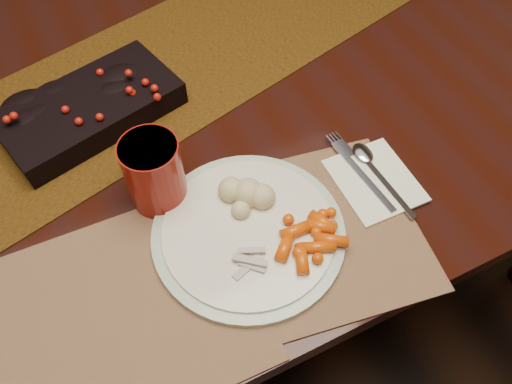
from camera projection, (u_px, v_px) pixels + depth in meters
name	position (u px, v px, depth m)	size (l,w,h in m)	color
floor	(227.00, 272.00, 1.56)	(5.00, 5.00, 0.00)	black
dining_table	(220.00, 207.00, 1.25)	(1.80, 1.00, 0.75)	black
table_runner	(204.00, 46.00, 1.03)	(1.74, 0.36, 0.00)	#40230C
centerpiece	(89.00, 106.00, 0.89)	(0.31, 0.16, 0.06)	black
placemat_main	(286.00, 240.00, 0.77)	(0.41, 0.30, 0.00)	brown
placemat_second	(103.00, 319.00, 0.70)	(0.43, 0.31, 0.00)	#9D6B4C
dinner_plate	(248.00, 232.00, 0.77)	(0.30, 0.30, 0.02)	silver
baby_carrots	(306.00, 235.00, 0.74)	(0.12, 0.10, 0.02)	#D34805
mashed_potatoes	(246.00, 191.00, 0.78)	(0.08, 0.07, 0.04)	tan
turkey_shreds	(246.00, 260.00, 0.72)	(0.07, 0.06, 0.02)	beige
napkin	(375.00, 181.00, 0.83)	(0.12, 0.14, 0.00)	white
fork	(363.00, 175.00, 0.83)	(0.02, 0.16, 0.00)	silver
spoon	(381.00, 178.00, 0.83)	(0.03, 0.16, 0.00)	white
red_cup	(154.00, 173.00, 0.76)	(0.09, 0.09, 0.12)	maroon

